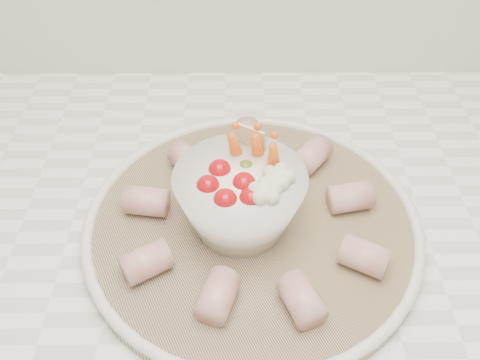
{
  "coord_description": "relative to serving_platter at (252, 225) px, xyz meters",
  "views": [
    {
      "loc": [
        -0.15,
        1.05,
        1.38
      ],
      "look_at": [
        -0.15,
        1.43,
        1.0
      ],
      "focal_mm": 40.0,
      "sensor_mm": 36.0,
      "label": 1
    }
  ],
  "objects": [
    {
      "name": "cured_meat_rolls",
      "position": [
        0.0,
        -0.0,
        0.02
      ],
      "size": [
        0.28,
        0.29,
        0.03
      ],
      "color": "#B25251",
      "rests_on": "serving_platter"
    },
    {
      "name": "veggie_bowl",
      "position": [
        -0.01,
        -0.0,
        0.04
      ],
      "size": [
        0.14,
        0.14,
        0.1
      ],
      "color": "white",
      "rests_on": "serving_platter"
    },
    {
      "name": "serving_platter",
      "position": [
        0.0,
        0.0,
        0.0
      ],
      "size": [
        0.49,
        0.49,
        0.02
      ],
      "color": "navy",
      "rests_on": "kitchen_counter"
    }
  ]
}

